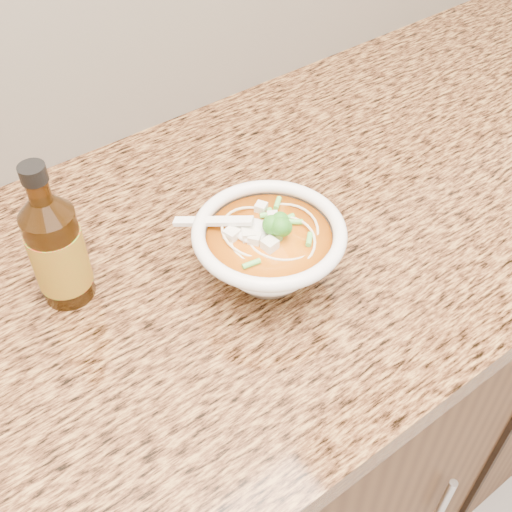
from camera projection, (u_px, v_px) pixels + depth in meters
cabinet at (174, 463)px, 1.15m from camera, size 4.00×0.65×0.86m
counter_slab at (142, 301)px, 0.83m from camera, size 4.00×0.68×0.04m
soup_bowl at (269, 252)px, 0.80m from camera, size 0.19×0.19×0.11m
hot_sauce_bottle at (57, 250)px, 0.76m from camera, size 0.08×0.08×0.20m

